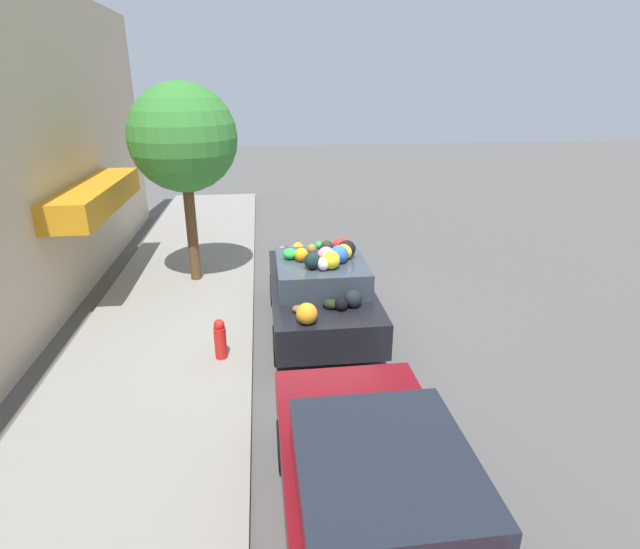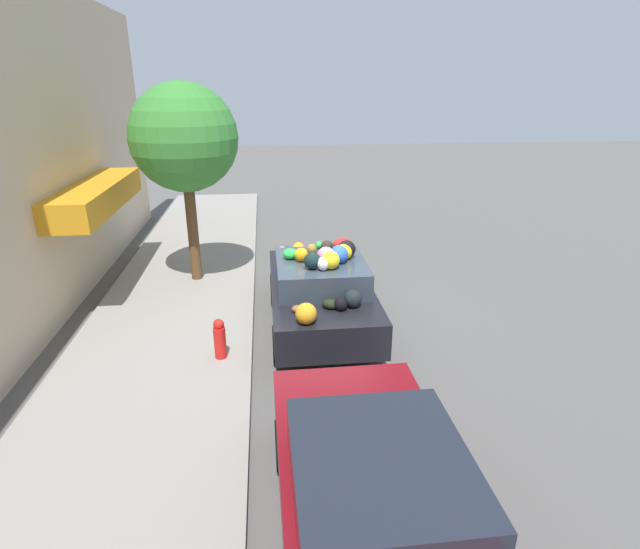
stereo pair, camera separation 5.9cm
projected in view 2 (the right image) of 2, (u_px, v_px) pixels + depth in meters
The scene contains 7 objects.
ground_plane at pixel (310, 327), 9.70m from camera, with size 60.00×60.00×0.00m, color #565451.
sidewalk_curb at pixel (168, 331), 9.40m from camera, with size 24.00×3.20×0.14m.
building_facade at pixel (11, 169), 8.20m from camera, with size 18.00×1.20×6.35m.
street_tree at pixel (184, 139), 10.60m from camera, with size 2.30×2.30×4.36m.
fire_hydrant at pixel (220, 339), 8.25m from camera, with size 0.20×0.20×0.70m.
art_car at pixel (320, 290), 9.40m from camera, with size 3.91×1.87×1.75m.
parked_car_plain at pixel (376, 499), 4.81m from camera, with size 4.22×1.89×1.33m.
Camera 2 is at (-8.65, 0.76, 4.44)m, focal length 28.00 mm.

